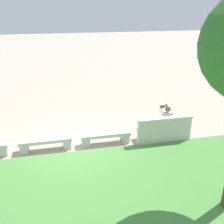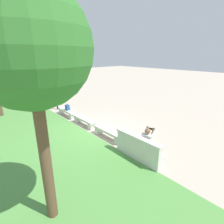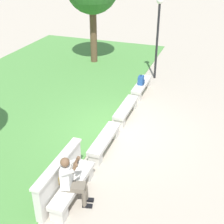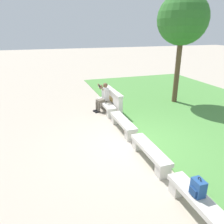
{
  "view_description": "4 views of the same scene",
  "coord_description": "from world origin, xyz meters",
  "px_view_note": "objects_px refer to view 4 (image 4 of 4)",
  "views": [
    {
      "loc": [
        0.52,
        8.47,
        4.87
      ],
      "look_at": [
        -1.47,
        -0.63,
        0.99
      ],
      "focal_mm": 42.0,
      "sensor_mm": 36.0,
      "label": 1
    },
    {
      "loc": [
        -7.12,
        4.98,
        3.95
      ],
      "look_at": [
        -0.52,
        -0.74,
        1.06
      ],
      "focal_mm": 28.0,
      "sensor_mm": 36.0,
      "label": 2
    },
    {
      "loc": [
        -8.41,
        -2.86,
        5.55
      ],
      "look_at": [
        -0.44,
        -0.01,
        0.96
      ],
      "focal_mm": 50.0,
      "sensor_mm": 36.0,
      "label": 3
    },
    {
      "loc": [
        5.94,
        -2.78,
        3.62
      ],
      "look_at": [
        -1.08,
        -0.43,
        0.81
      ],
      "focal_mm": 35.0,
      "sensor_mm": 36.0,
      "label": 4
    }
  ],
  "objects_px": {
    "bench_near": "(123,123)",
    "tree_behind_wall": "(183,20)",
    "person_photographer": "(103,96)",
    "bench_far": "(201,206)",
    "bench_mid": "(150,152)",
    "backpack": "(198,188)",
    "bench_main": "(106,106)"
  },
  "relations": [
    {
      "from": "bench_near",
      "to": "tree_behind_wall",
      "type": "distance_m",
      "value": 5.9
    },
    {
      "from": "person_photographer",
      "to": "tree_behind_wall",
      "type": "height_order",
      "value": "tree_behind_wall"
    },
    {
      "from": "person_photographer",
      "to": "bench_far",
      "type": "bearing_deg",
      "value": 0.64
    },
    {
      "from": "bench_mid",
      "to": "backpack",
      "type": "bearing_deg",
      "value": -0.12
    },
    {
      "from": "bench_mid",
      "to": "bench_far",
      "type": "height_order",
      "value": "same"
    },
    {
      "from": "bench_near",
      "to": "bench_mid",
      "type": "relative_size",
      "value": 1.0
    },
    {
      "from": "bench_near",
      "to": "person_photographer",
      "type": "xyz_separation_m",
      "value": [
        -2.35,
        -0.08,
        0.44
      ]
    },
    {
      "from": "bench_near",
      "to": "bench_far",
      "type": "height_order",
      "value": "same"
    },
    {
      "from": "bench_mid",
      "to": "backpack",
      "type": "xyz_separation_m",
      "value": [
        2.02,
        -0.0,
        0.33
      ]
    },
    {
      "from": "bench_main",
      "to": "bench_far",
      "type": "bearing_deg",
      "value": 0.0
    },
    {
      "from": "bench_main",
      "to": "tree_behind_wall",
      "type": "height_order",
      "value": "tree_behind_wall"
    },
    {
      "from": "bench_mid",
      "to": "person_photographer",
      "type": "relative_size",
      "value": 1.4
    },
    {
      "from": "bench_near",
      "to": "backpack",
      "type": "height_order",
      "value": "backpack"
    },
    {
      "from": "bench_far",
      "to": "backpack",
      "type": "height_order",
      "value": "backpack"
    },
    {
      "from": "bench_far",
      "to": "person_photographer",
      "type": "distance_m",
      "value": 6.71
    },
    {
      "from": "person_photographer",
      "to": "tree_behind_wall",
      "type": "relative_size",
      "value": 0.25
    },
    {
      "from": "bench_main",
      "to": "backpack",
      "type": "relative_size",
      "value": 4.31
    },
    {
      "from": "bench_near",
      "to": "person_photographer",
      "type": "relative_size",
      "value": 1.4
    },
    {
      "from": "bench_mid",
      "to": "backpack",
      "type": "height_order",
      "value": "backpack"
    },
    {
      "from": "bench_far",
      "to": "bench_main",
      "type": "bearing_deg",
      "value": 180.0
    },
    {
      "from": "bench_far",
      "to": "backpack",
      "type": "distance_m",
      "value": 0.36
    },
    {
      "from": "bench_mid",
      "to": "backpack",
      "type": "relative_size",
      "value": 4.31
    },
    {
      "from": "bench_near",
      "to": "backpack",
      "type": "xyz_separation_m",
      "value": [
        4.19,
        -0.0,
        0.33
      ]
    },
    {
      "from": "backpack",
      "to": "bench_mid",
      "type": "bearing_deg",
      "value": 179.88
    },
    {
      "from": "bench_far",
      "to": "person_photographer",
      "type": "bearing_deg",
      "value": -179.36
    },
    {
      "from": "bench_near",
      "to": "backpack",
      "type": "distance_m",
      "value": 4.2
    },
    {
      "from": "bench_near",
      "to": "bench_mid",
      "type": "distance_m",
      "value": 2.17
    },
    {
      "from": "bench_main",
      "to": "bench_mid",
      "type": "xyz_separation_m",
      "value": [
        4.34,
        0.0,
        0.0
      ]
    },
    {
      "from": "backpack",
      "to": "tree_behind_wall",
      "type": "height_order",
      "value": "tree_behind_wall"
    },
    {
      "from": "tree_behind_wall",
      "to": "person_photographer",
      "type": "bearing_deg",
      "value": -88.94
    },
    {
      "from": "bench_main",
      "to": "bench_mid",
      "type": "bearing_deg",
      "value": 0.0
    },
    {
      "from": "backpack",
      "to": "bench_far",
      "type": "bearing_deg",
      "value": 1.59
    }
  ]
}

